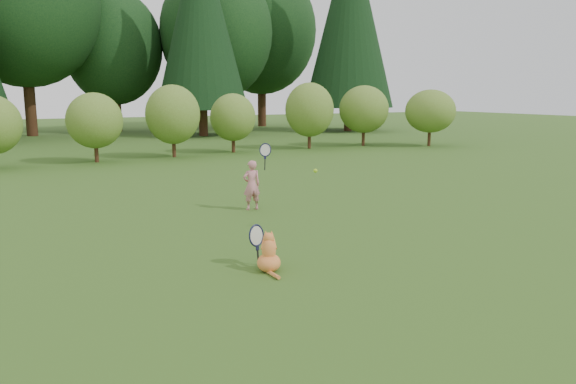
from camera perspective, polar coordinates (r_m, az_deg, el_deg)
name	(u,v)px	position (r m, az deg, el deg)	size (l,w,h in m)	color
ground	(299,243)	(9.06, 1.14, -5.25)	(100.00, 100.00, 0.00)	#2E4D15
shrub_row	(132,121)	(21.16, -15.58, 6.99)	(28.00, 3.00, 2.80)	#556920
child	(252,184)	(11.58, -3.67, 0.82)	(0.60, 0.40, 1.54)	#D07C86
cat	(268,250)	(7.65, -2.02, -5.94)	(0.56, 0.75, 0.76)	#D75129
tennis_ball	(315,171)	(9.71, 2.80, 2.17)	(0.07, 0.07, 0.07)	#94CD18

